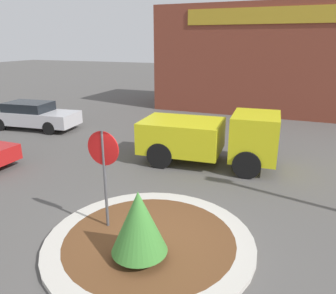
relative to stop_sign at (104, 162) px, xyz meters
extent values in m
plane|color=#514F4C|center=(1.21, -0.13, -1.82)|extent=(120.00, 120.00, 0.00)
cylinder|color=#BCB7AD|center=(1.21, -0.13, -1.75)|extent=(4.86, 4.86, 0.12)
cylinder|color=brown|center=(1.21, -0.13, -1.75)|extent=(3.99, 3.99, 0.12)
cylinder|color=#4C4C51|center=(0.00, 0.00, -0.53)|extent=(0.07, 0.07, 2.58)
cylinder|color=#B71414|center=(0.00, 0.00, 0.33)|extent=(0.82, 0.03, 0.82)
cylinder|color=brown|center=(1.31, -0.84, -1.60)|extent=(0.08, 0.08, 0.17)
cone|color=#3D7F33|center=(1.31, -0.84, -0.84)|extent=(1.19, 1.19, 1.36)
cube|color=gold|center=(2.73, 5.59, -0.58)|extent=(1.76, 2.19, 1.60)
cube|color=gold|center=(0.02, 5.39, -0.79)|extent=(3.18, 2.40, 1.18)
cube|color=black|center=(3.30, 5.63, -0.30)|extent=(0.17, 1.86, 0.56)
cylinder|color=black|center=(2.51, 6.58, -1.33)|extent=(0.98, 0.31, 0.97)
cylinder|color=black|center=(2.65, 4.57, -1.33)|extent=(0.98, 0.31, 0.97)
cylinder|color=black|center=(-0.61, 6.36, -1.33)|extent=(0.98, 0.31, 0.97)
cylinder|color=black|center=(-0.46, 4.35, -1.33)|extent=(0.98, 0.31, 0.97)
cube|color=brown|center=(2.60, 17.38, 1.52)|extent=(15.58, 6.00, 6.68)
cube|color=#B28E23|center=(2.60, 14.35, 4.05)|extent=(10.90, 0.08, 0.90)
cube|color=#B7B7BC|center=(-8.98, 7.09, -1.20)|extent=(4.95, 2.29, 0.67)
cube|color=black|center=(-9.22, 7.07, -0.63)|extent=(2.46, 1.81, 0.47)
cylinder|color=black|center=(-7.60, 8.07, -1.48)|extent=(0.68, 0.27, 0.66)
cylinder|color=black|center=(-7.42, 6.44, -1.48)|extent=(0.68, 0.27, 0.66)
cylinder|color=black|center=(-10.55, 7.74, -1.48)|extent=(0.68, 0.27, 0.66)
cylinder|color=black|center=(-10.37, 6.12, -1.48)|extent=(0.68, 0.27, 0.66)
cylinder|color=black|center=(-6.26, 2.63, -1.51)|extent=(0.62, 0.20, 0.62)
camera|label=1|loc=(4.06, -6.07, 2.68)|focal=35.00mm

